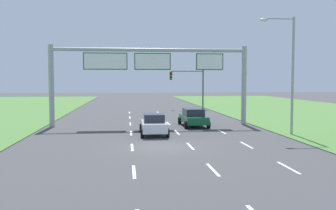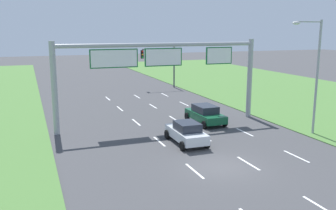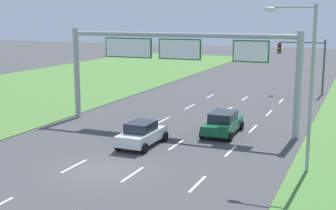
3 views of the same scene
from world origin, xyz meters
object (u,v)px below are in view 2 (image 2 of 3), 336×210
object	(u,v)px
car_near_red	(186,133)
car_lead_silver	(205,114)
sign_gantry	(161,65)
street_lamp	(314,67)
traffic_light_mast	(161,59)

from	to	relation	value
car_near_red	car_lead_silver	xyz separation A→B (m)	(3.78, 4.74, 0.01)
sign_gantry	street_lamp	world-z (taller)	street_lamp
car_lead_silver	car_near_red	bearing A→B (deg)	-129.83
car_lead_silver	traffic_light_mast	distance (m)	19.93
sign_gantry	street_lamp	bearing A→B (deg)	-35.08
traffic_light_mast	car_near_red	bearing A→B (deg)	-105.42
car_near_red	traffic_light_mast	xyz separation A→B (m)	(6.68, 24.22, 3.09)
traffic_light_mast	sign_gantry	bearing A→B (deg)	-109.46
car_lead_silver	street_lamp	size ratio (longest dim) A/B	0.52
street_lamp	car_near_red	bearing A→B (deg)	173.10
sign_gantry	street_lamp	size ratio (longest dim) A/B	2.03
sign_gantry	car_lead_silver	bearing A→B (deg)	-11.97
car_lead_silver	traffic_light_mast	xyz separation A→B (m)	(2.90, 19.48, 3.08)
street_lamp	car_lead_silver	bearing A→B (deg)	134.59
car_near_red	traffic_light_mast	world-z (taller)	traffic_light_mast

